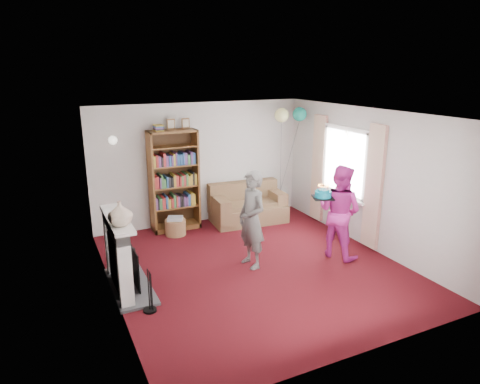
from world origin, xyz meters
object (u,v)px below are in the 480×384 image
bookcase (174,182)px  person_striped (252,220)px  person_magenta (339,211)px  birthday_cake (323,194)px  sofa (247,207)px

bookcase → person_striped: bearing=-74.3°
bookcase → person_striped: bookcase is taller
person_magenta → birthday_cake: (-0.40, -0.06, 0.37)m
sofa → person_striped: size_ratio=0.96×
person_striped → person_magenta: size_ratio=1.00×
birthday_cake → person_striped: bearing=163.1°
bookcase → sofa: bearing=-8.9°
sofa → birthday_cake: size_ratio=4.83×
sofa → person_magenta: 2.40m
person_striped → person_magenta: person_magenta is taller
person_striped → bookcase: bearing=-171.7°
sofa → person_magenta: size_ratio=0.95×
sofa → person_striped: person_striped is taller
bookcase → person_striped: (0.62, -2.22, -0.18)m
person_magenta → person_striped: bearing=57.1°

